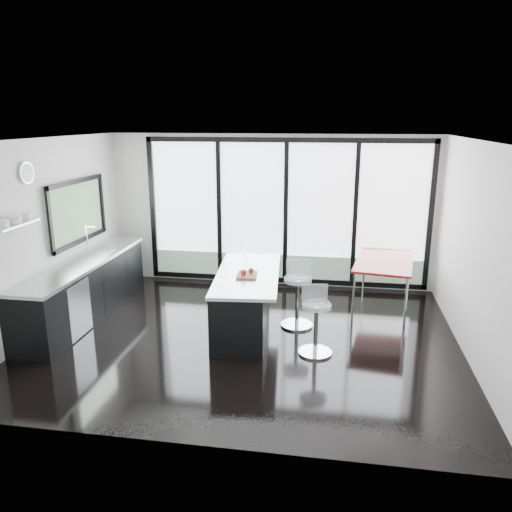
% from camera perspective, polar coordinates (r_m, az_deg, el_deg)
% --- Properties ---
extents(floor, '(6.00, 5.00, 0.00)m').
position_cam_1_polar(floor, '(7.32, -1.17, -9.30)').
color(floor, black).
rests_on(floor, ground).
extents(ceiling, '(6.00, 5.00, 0.00)m').
position_cam_1_polar(ceiling, '(6.65, -1.30, 13.16)').
color(ceiling, white).
rests_on(ceiling, wall_back).
extents(wall_back, '(6.00, 0.09, 2.80)m').
position_cam_1_polar(wall_back, '(9.22, 3.25, 4.25)').
color(wall_back, silver).
rests_on(wall_back, ground).
extents(wall_front, '(6.00, 0.00, 2.80)m').
position_cam_1_polar(wall_front, '(4.53, -7.06, -6.29)').
color(wall_front, silver).
rests_on(wall_front, ground).
extents(wall_left, '(0.26, 5.00, 2.80)m').
position_cam_1_polar(wall_left, '(8.14, -21.97, 3.69)').
color(wall_left, silver).
rests_on(wall_left, ground).
extents(wall_right, '(0.00, 5.00, 2.80)m').
position_cam_1_polar(wall_right, '(6.97, 23.79, 0.28)').
color(wall_right, silver).
rests_on(wall_right, ground).
extents(counter_cabinets, '(0.69, 3.24, 1.36)m').
position_cam_1_polar(counter_cabinets, '(8.37, -19.00, -3.52)').
color(counter_cabinets, black).
rests_on(counter_cabinets, floor).
extents(island, '(1.10, 2.22, 1.14)m').
position_cam_1_polar(island, '(7.47, -1.47, -5.08)').
color(island, black).
rests_on(island, floor).
extents(bar_stool_near, '(0.55, 0.55, 0.72)m').
position_cam_1_polar(bar_stool_near, '(6.76, 6.86, -8.25)').
color(bar_stool_near, silver).
rests_on(bar_stool_near, floor).
extents(bar_stool_far, '(0.50, 0.50, 0.78)m').
position_cam_1_polar(bar_stool_far, '(7.58, 4.74, -5.26)').
color(bar_stool_far, silver).
rests_on(bar_stool_far, floor).
extents(red_table, '(1.11, 1.66, 0.83)m').
position_cam_1_polar(red_table, '(8.53, 14.30, -3.15)').
color(red_table, '#A41C1B').
rests_on(red_table, floor).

